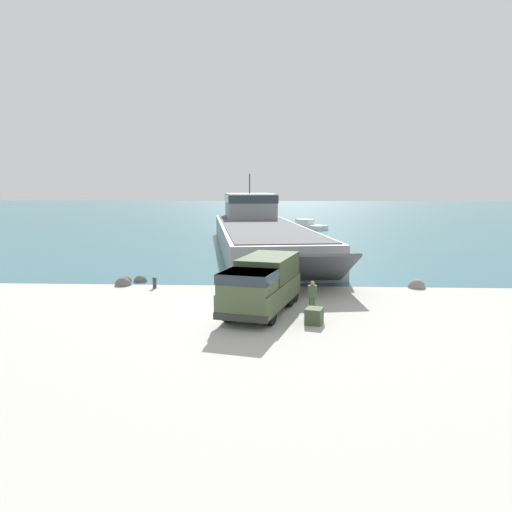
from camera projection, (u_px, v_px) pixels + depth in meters
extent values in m
plane|color=#B7B5AD|center=(223.00, 309.00, 25.97)|extent=(240.00, 240.00, 0.00)
cube|color=#336B75|center=(269.00, 212.00, 121.16)|extent=(240.00, 180.00, 0.01)
cube|color=gray|center=(261.00, 238.00, 49.62)|extent=(13.15, 35.38, 2.48)
cube|color=#56565B|center=(261.00, 225.00, 49.44)|extent=(12.31, 33.91, 0.08)
cube|color=gray|center=(250.00, 206.00, 61.00)|extent=(6.97, 10.42, 2.95)
cube|color=#28333D|center=(250.00, 198.00, 60.88)|extent=(7.14, 10.54, 0.88)
cylinder|color=#3F3F42|center=(250.00, 184.00, 60.63)|extent=(0.16, 0.16, 2.40)
cube|color=#56565B|center=(297.00, 269.00, 30.41)|extent=(7.33, 5.45, 2.36)
cube|color=#475638|center=(262.00, 293.00, 25.30)|extent=(4.10, 7.35, 1.09)
cube|color=#475638|center=(248.00, 282.00, 22.99)|extent=(2.84, 2.86, 0.96)
cube|color=#28333D|center=(248.00, 277.00, 22.95)|extent=(2.92, 2.90, 0.48)
cube|color=#3C492E|center=(268.00, 267.00, 26.26)|extent=(3.38, 4.84, 1.22)
cube|color=#2D2D2D|center=(240.00, 318.00, 22.14)|extent=(2.51, 0.85, 0.32)
cylinder|color=black|center=(270.00, 311.00, 23.01)|extent=(0.70, 1.36, 1.30)
cylinder|color=black|center=(229.00, 308.00, 23.60)|extent=(0.70, 1.36, 1.30)
cylinder|color=black|center=(289.00, 294.00, 26.57)|extent=(0.70, 1.36, 1.30)
cylinder|color=black|center=(252.00, 292.00, 27.16)|extent=(0.70, 1.36, 1.30)
cylinder|color=black|center=(293.00, 290.00, 27.61)|extent=(0.70, 1.36, 1.30)
cylinder|color=black|center=(258.00, 288.00, 28.20)|extent=(0.70, 1.36, 1.30)
cylinder|color=#475638|center=(310.00, 305.00, 25.24)|extent=(0.14, 0.14, 0.79)
cylinder|color=#475638|center=(314.00, 305.00, 25.23)|extent=(0.14, 0.14, 0.79)
cube|color=#475638|center=(312.00, 291.00, 25.14)|extent=(0.44, 0.24, 0.63)
sphere|color=tan|center=(312.00, 283.00, 25.08)|extent=(0.21, 0.21, 0.21)
cube|color=white|center=(301.00, 226.00, 74.58)|extent=(7.57, 8.00, 0.70)
cube|color=silver|center=(305.00, 222.00, 73.96)|extent=(2.89, 2.96, 0.77)
cylinder|color=#333338|center=(155.00, 284.00, 31.28)|extent=(0.23, 0.23, 0.51)
sphere|color=#333338|center=(154.00, 279.00, 31.24)|extent=(0.27, 0.27, 0.27)
cube|color=#3D4C33|center=(314.00, 316.00, 23.23)|extent=(0.96, 1.06, 0.74)
sphere|color=#66605B|center=(123.00, 285.00, 32.24)|extent=(1.07, 1.07, 1.07)
sphere|color=#66605B|center=(140.00, 282.00, 33.50)|extent=(0.88, 0.88, 0.88)
sphere|color=#66605B|center=(126.00, 281.00, 33.57)|extent=(0.73, 0.73, 0.73)
sphere|color=gray|center=(417.00, 288.00, 31.45)|extent=(1.09, 1.09, 1.09)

